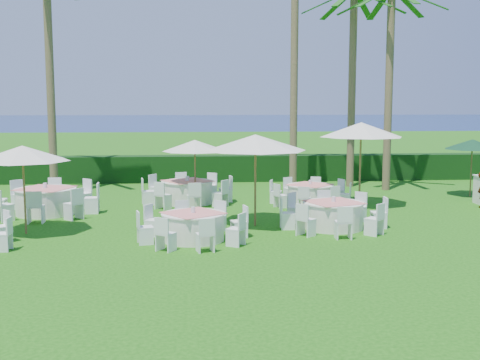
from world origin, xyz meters
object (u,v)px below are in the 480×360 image
(banquet_table_d, at_px, (46,200))
(umbrella_green, at_px, (472,144))
(banquet_table_b, at_px, (193,226))
(banquet_table_f, at_px, (310,194))
(umbrella_c, at_px, (195,146))
(umbrella_b, at_px, (255,143))
(umbrella_a, at_px, (23,153))
(banquet_table_c, at_px, (333,214))
(banquet_table_e, at_px, (187,191))
(umbrella_d, at_px, (361,130))

(banquet_table_d, height_order, umbrella_green, umbrella_green)
(banquet_table_b, bearing_deg, banquet_table_d, 138.70)
(banquet_table_b, relative_size, umbrella_green, 1.33)
(banquet_table_f, height_order, umbrella_c, umbrella_c)
(umbrella_b, bearing_deg, umbrella_a, -174.81)
(banquet_table_b, distance_m, umbrella_b, 3.30)
(banquet_table_c, bearing_deg, banquet_table_b, -163.32)
(umbrella_c, bearing_deg, banquet_table_b, -91.04)
(banquet_table_c, bearing_deg, umbrella_b, 165.60)
(umbrella_green, bearing_deg, banquet_table_d, -170.91)
(banquet_table_d, distance_m, umbrella_c, 5.35)
(banquet_table_e, bearing_deg, umbrella_a, -132.96)
(banquet_table_c, height_order, umbrella_c, umbrella_c)
(banquet_table_d, bearing_deg, banquet_table_b, -41.30)
(umbrella_a, height_order, umbrella_green, umbrella_a)
(banquet_table_f, bearing_deg, umbrella_a, -154.99)
(banquet_table_b, relative_size, banquet_table_e, 0.90)
(umbrella_a, bearing_deg, banquet_table_c, 0.12)
(banquet_table_d, height_order, banquet_table_e, banquet_table_d)
(banquet_table_c, distance_m, banquet_table_d, 9.34)
(banquet_table_b, height_order, umbrella_c, umbrella_c)
(banquet_table_d, relative_size, banquet_table_f, 1.21)
(banquet_table_c, bearing_deg, umbrella_d, 63.66)
(banquet_table_c, bearing_deg, banquet_table_d, 161.30)
(banquet_table_f, bearing_deg, banquet_table_d, -172.97)
(banquet_table_b, bearing_deg, banquet_table_e, 91.71)
(banquet_table_b, height_order, banquet_table_c, banquet_table_c)
(banquet_table_c, distance_m, banquet_table_f, 4.10)
(umbrella_a, bearing_deg, banquet_table_e, 47.04)
(umbrella_c, height_order, umbrella_d, umbrella_d)
(banquet_table_b, relative_size, banquet_table_f, 1.04)
(banquet_table_c, xyz_separation_m, umbrella_d, (1.82, 3.67, 2.28))
(banquet_table_d, height_order, umbrella_c, umbrella_c)
(umbrella_c, bearing_deg, banquet_table_d, -164.03)
(banquet_table_d, xyz_separation_m, banquet_table_e, (4.61, 1.78, -0.02))
(banquet_table_b, height_order, banquet_table_e, banquet_table_e)
(banquet_table_f, height_order, umbrella_b, umbrella_b)
(umbrella_a, relative_size, umbrella_d, 0.87)
(banquet_table_c, bearing_deg, umbrella_c, 131.96)
(banquet_table_c, height_order, umbrella_d, umbrella_d)
(banquet_table_f, distance_m, umbrella_c, 4.45)
(banquet_table_b, height_order, umbrella_a, umbrella_a)
(umbrella_c, bearing_deg, banquet_table_f, -4.10)
(banquet_table_f, distance_m, umbrella_d, 2.88)
(banquet_table_f, bearing_deg, banquet_table_c, -91.95)
(banquet_table_c, relative_size, banquet_table_f, 1.09)
(banquet_table_e, bearing_deg, umbrella_green, 3.74)
(banquet_table_d, distance_m, umbrella_green, 15.86)
(banquet_table_c, xyz_separation_m, banquet_table_e, (-4.23, 4.77, 0.02))
(banquet_table_f, height_order, umbrella_d, umbrella_d)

